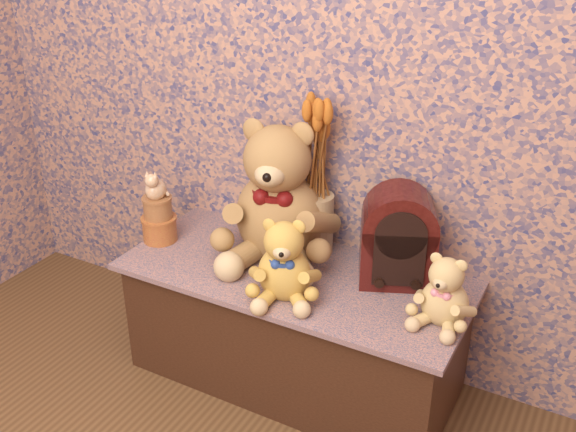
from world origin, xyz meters
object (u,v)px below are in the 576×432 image
at_px(teddy_medium, 284,254).
at_px(biscuit_tin_lower, 160,229).
at_px(teddy_large, 279,183).
at_px(cat_figurine, 155,183).
at_px(cathedral_radio, 398,235).
at_px(teddy_small, 446,286).
at_px(ceramic_vase, 315,223).

relative_size(teddy_medium, biscuit_tin_lower, 2.33).
height_order(teddy_large, teddy_medium, teddy_large).
bearing_deg(biscuit_tin_lower, teddy_medium, -9.68).
xyz_separation_m(teddy_large, cat_figurine, (-0.44, -0.14, -0.04)).
xyz_separation_m(cathedral_radio, biscuit_tin_lower, (-0.88, -0.16, -0.12)).
relative_size(teddy_large, biscuit_tin_lower, 4.24).
height_order(teddy_medium, teddy_small, teddy_medium).
xyz_separation_m(teddy_small, biscuit_tin_lower, (-1.09, -0.00, -0.08)).
bearing_deg(ceramic_vase, biscuit_tin_lower, -159.60).
bearing_deg(ceramic_vase, teddy_small, -20.38).
relative_size(teddy_medium, cat_figurine, 2.51).
bearing_deg(biscuit_tin_lower, teddy_small, 0.11).
height_order(teddy_large, biscuit_tin_lower, teddy_large).
xyz_separation_m(teddy_large, ceramic_vase, (0.11, 0.06, -0.16)).
bearing_deg(cathedral_radio, ceramic_vase, 148.61).
relative_size(teddy_medium, ceramic_vase, 1.33).
distance_m(cathedral_radio, ceramic_vase, 0.34).
relative_size(teddy_large, cathedral_radio, 1.60).
height_order(teddy_medium, ceramic_vase, teddy_medium).
relative_size(teddy_medium, teddy_small, 1.21).
bearing_deg(biscuit_tin_lower, ceramic_vase, 20.40).
distance_m(teddy_large, teddy_small, 0.68).
bearing_deg(teddy_large, teddy_medium, -72.84).
height_order(teddy_large, ceramic_vase, teddy_large).
height_order(ceramic_vase, biscuit_tin_lower, ceramic_vase).
height_order(ceramic_vase, cat_figurine, cat_figurine).
relative_size(teddy_small, cathedral_radio, 0.73).
relative_size(teddy_large, ceramic_vase, 2.42).
bearing_deg(teddy_medium, teddy_small, -11.07).
height_order(teddy_small, cathedral_radio, cathedral_radio).
distance_m(teddy_medium, cat_figurine, 0.60).
bearing_deg(cathedral_radio, teddy_small, -59.41).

